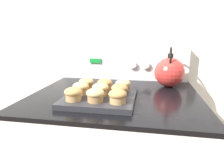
{
  "coord_description": "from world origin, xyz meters",
  "views": [
    {
      "loc": [
        0.14,
        -0.55,
        1.18
      ],
      "look_at": [
        -0.0,
        0.27,
        0.97
      ],
      "focal_mm": 32.0,
      "sensor_mm": 36.0,
      "label": 1
    }
  ],
  "objects_px": {
    "muffin_r2_c2": "(123,85)",
    "tea_kettle": "(169,72)",
    "muffin_r1_c0": "(81,88)",
    "muffin_r1_c1": "(100,89)",
    "muffin_pan": "(100,98)",
    "muffin_r0_c1": "(95,95)",
    "muffin_r0_c2": "(118,96)",
    "muffin_r0_c0": "(73,94)",
    "muffin_r1_c2": "(120,90)",
    "muffin_r2_c1": "(105,84)",
    "muffin_r2_c0": "(86,83)"
  },
  "relations": [
    {
      "from": "muffin_r2_c2",
      "to": "tea_kettle",
      "type": "relative_size",
      "value": 0.33
    },
    {
      "from": "muffin_r1_c0",
      "to": "muffin_r1_c1",
      "type": "height_order",
      "value": "same"
    },
    {
      "from": "muffin_pan",
      "to": "muffin_r1_c1",
      "type": "bearing_deg",
      "value": 40.22
    },
    {
      "from": "muffin_pan",
      "to": "muffin_r0_c1",
      "type": "height_order",
      "value": "muffin_r0_c1"
    },
    {
      "from": "muffin_r0_c2",
      "to": "muffin_r1_c1",
      "type": "bearing_deg",
      "value": 135.63
    },
    {
      "from": "muffin_r0_c0",
      "to": "tea_kettle",
      "type": "bearing_deg",
      "value": 42.99
    },
    {
      "from": "muffin_r1_c0",
      "to": "muffin_r1_c1",
      "type": "distance_m",
      "value": 0.09
    },
    {
      "from": "muffin_r1_c2",
      "to": "tea_kettle",
      "type": "relative_size",
      "value": 0.33
    },
    {
      "from": "muffin_pan",
      "to": "muffin_r0_c1",
      "type": "relative_size",
      "value": 4.2
    },
    {
      "from": "muffin_r1_c1",
      "to": "muffin_r2_c1",
      "type": "relative_size",
      "value": 1.0
    },
    {
      "from": "muffin_r1_c1",
      "to": "muffin_r2_c2",
      "type": "relative_size",
      "value": 1.0
    },
    {
      "from": "muffin_r1_c2",
      "to": "muffin_r0_c1",
      "type": "bearing_deg",
      "value": -133.63
    },
    {
      "from": "muffin_r0_c2",
      "to": "muffin_r2_c2",
      "type": "height_order",
      "value": "same"
    },
    {
      "from": "muffin_pan",
      "to": "muffin_r0_c1",
      "type": "bearing_deg",
      "value": -89.0
    },
    {
      "from": "muffin_r2_c0",
      "to": "tea_kettle",
      "type": "relative_size",
      "value": 0.33
    },
    {
      "from": "muffin_r2_c2",
      "to": "muffin_r1_c2",
      "type": "bearing_deg",
      "value": -92.58
    },
    {
      "from": "muffin_r1_c2",
      "to": "muffin_r2_c0",
      "type": "bearing_deg",
      "value": 153.82
    },
    {
      "from": "muffin_r0_c0",
      "to": "muffin_r2_c0",
      "type": "relative_size",
      "value": 1.0
    },
    {
      "from": "muffin_r0_c2",
      "to": "muffin_r2_c1",
      "type": "xyz_separation_m",
      "value": [
        -0.09,
        0.17,
        0.0
      ]
    },
    {
      "from": "muffin_r1_c0",
      "to": "muffin_r1_c1",
      "type": "bearing_deg",
      "value": -0.45
    },
    {
      "from": "muffin_r0_c1",
      "to": "muffin_r1_c2",
      "type": "bearing_deg",
      "value": 46.37
    },
    {
      "from": "muffin_r0_c1",
      "to": "muffin_r2_c2",
      "type": "xyz_separation_m",
      "value": [
        0.09,
        0.17,
        0.0
      ]
    },
    {
      "from": "muffin_r0_c1",
      "to": "tea_kettle",
      "type": "distance_m",
      "value": 0.48
    },
    {
      "from": "muffin_r1_c0",
      "to": "muffin_r1_c2",
      "type": "distance_m",
      "value": 0.17
    },
    {
      "from": "muffin_pan",
      "to": "muffin_r0_c1",
      "type": "xyz_separation_m",
      "value": [
        0.0,
        -0.08,
        0.04
      ]
    },
    {
      "from": "muffin_r1_c1",
      "to": "muffin_r1_c2",
      "type": "height_order",
      "value": "same"
    },
    {
      "from": "muffin_r2_c1",
      "to": "muffin_r1_c0",
      "type": "bearing_deg",
      "value": -137.42
    },
    {
      "from": "muffin_r1_c0",
      "to": "tea_kettle",
      "type": "bearing_deg",
      "value": 35.56
    },
    {
      "from": "tea_kettle",
      "to": "muffin_r2_c0",
      "type": "bearing_deg",
      "value": -153.36
    },
    {
      "from": "muffin_r2_c1",
      "to": "tea_kettle",
      "type": "xyz_separation_m",
      "value": [
        0.31,
        0.2,
        0.03
      ]
    },
    {
      "from": "muffin_r0_c1",
      "to": "tea_kettle",
      "type": "bearing_deg",
      "value": 50.12
    },
    {
      "from": "muffin_r1_c1",
      "to": "muffin_r2_c1",
      "type": "xyz_separation_m",
      "value": [
        0.0,
        0.08,
        0.0
      ]
    },
    {
      "from": "muffin_r0_c0",
      "to": "muffin_r1_c0",
      "type": "height_order",
      "value": "same"
    },
    {
      "from": "muffin_r0_c2",
      "to": "muffin_r2_c2",
      "type": "xyz_separation_m",
      "value": [
        -0.0,
        0.17,
        0.0
      ]
    },
    {
      "from": "muffin_r1_c0",
      "to": "muffin_r2_c1",
      "type": "xyz_separation_m",
      "value": [
        0.09,
        0.08,
        0.0
      ]
    },
    {
      "from": "muffin_pan",
      "to": "muffin_r0_c1",
      "type": "distance_m",
      "value": 0.09
    },
    {
      "from": "muffin_pan",
      "to": "muffin_r2_c1",
      "type": "bearing_deg",
      "value": 88.33
    },
    {
      "from": "muffin_r0_c0",
      "to": "muffin_r1_c2",
      "type": "distance_m",
      "value": 0.19
    },
    {
      "from": "muffin_r1_c1",
      "to": "muffin_r2_c1",
      "type": "distance_m",
      "value": 0.08
    },
    {
      "from": "muffin_r0_c1",
      "to": "muffin_r2_c1",
      "type": "height_order",
      "value": "same"
    },
    {
      "from": "muffin_r0_c2",
      "to": "muffin_r1_c1",
      "type": "relative_size",
      "value": 1.0
    },
    {
      "from": "muffin_r2_c0",
      "to": "muffin_r1_c0",
      "type": "bearing_deg",
      "value": -89.27
    },
    {
      "from": "muffin_r1_c2",
      "to": "muffin_r2_c1",
      "type": "xyz_separation_m",
      "value": [
        -0.08,
        0.08,
        0.0
      ]
    },
    {
      "from": "muffin_r0_c1",
      "to": "muffin_r2_c1",
      "type": "relative_size",
      "value": 1.0
    },
    {
      "from": "muffin_r1_c2",
      "to": "muffin_r2_c2",
      "type": "relative_size",
      "value": 1.0
    },
    {
      "from": "muffin_r1_c2",
      "to": "muffin_r1_c0",
      "type": "bearing_deg",
      "value": 179.99
    },
    {
      "from": "muffin_pan",
      "to": "muffin_r2_c2",
      "type": "height_order",
      "value": "muffin_r2_c2"
    },
    {
      "from": "muffin_pan",
      "to": "muffin_r2_c1",
      "type": "distance_m",
      "value": 0.09
    },
    {
      "from": "muffin_r0_c0",
      "to": "muffin_r0_c1",
      "type": "relative_size",
      "value": 1.0
    },
    {
      "from": "muffin_r0_c1",
      "to": "muffin_r1_c0",
      "type": "relative_size",
      "value": 1.0
    }
  ]
}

